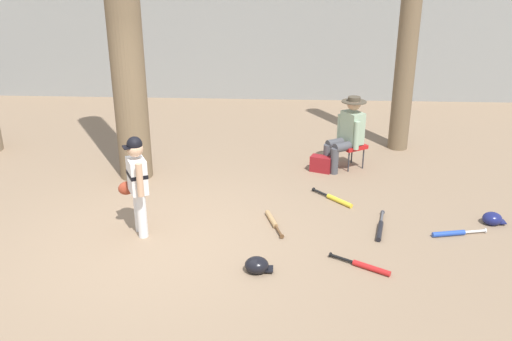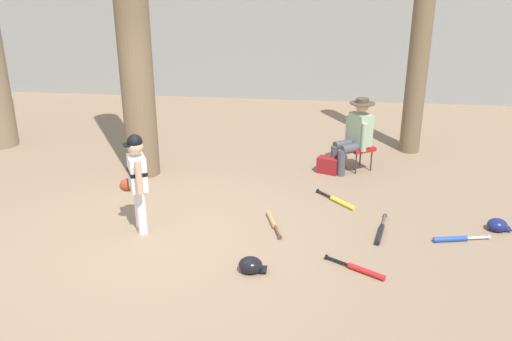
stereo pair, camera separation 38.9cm
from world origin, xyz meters
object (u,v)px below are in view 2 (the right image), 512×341
Objects in this scene: tree_behind_spectator at (421,32)px; bat_black_composite at (380,232)px; young_ballplayer at (137,177)px; batting_helmet_navy at (497,225)px; bat_yellow_trainer at (340,201)px; seated_spectator at (355,133)px; bat_red_barrel at (361,270)px; tree_near_player at (131,4)px; bat_wood_tan at (273,221)px; batting_helmet_black at (251,265)px; bat_blue_youth at (455,239)px; handbag_beside_stool at (328,165)px; folding_stool at (359,148)px.

tree_behind_spectator reaches higher than bat_black_composite.
batting_helmet_navy is (4.59, 0.51, -0.67)m from young_ballplayer.
young_ballplayer is 2.89m from bat_yellow_trainer.
bat_yellow_trainer is at bearing 163.77° from batting_helmet_navy.
seated_spectator is 1.78× the size of bat_red_barrel.
tree_near_player is 4.94× the size of seated_spectator.
bat_red_barrel is at bearing -83.69° from bat_yellow_trainer.
bat_wood_tan is at bearing 12.23° from young_ballplayer.
batting_helmet_black is (-0.15, -1.19, 0.05)m from bat_wood_tan.
seated_spectator is at bearing 116.96° from bat_blue_youth.
tree_behind_spectator is at bearing 45.57° from seated_spectator.
batting_helmet_black reaches higher than batting_helmet_navy.
tree_near_player is at bearing 105.81° from young_ballplayer.
bat_blue_youth is 1.20× the size of bat_yellow_trainer.
tree_near_player is 4.77m from bat_black_composite.
handbag_beside_stool reaches higher than bat_red_barrel.
handbag_beside_stool is 1.17m from bat_yellow_trainer.
bat_black_composite is (0.65, -2.03, -0.10)m from handbag_beside_stool.
folding_stool is at bearing 23.88° from handbag_beside_stool.
tree_behind_spectator reaches higher than bat_blue_youth.
bat_black_composite and bat_wood_tan have the same top height.
bat_yellow_trainer is (-0.49, 0.87, 0.00)m from bat_black_composite.
tree_behind_spectator is at bearing 61.56° from bat_yellow_trainer.
tree_near_player is 10.76× the size of folding_stool.
bat_red_barrel is at bearing -83.08° from handbag_beside_stool.
batting_helmet_black is at bearing -112.68° from folding_stool.
bat_black_composite is (-0.91, 0.07, 0.00)m from bat_blue_youth.
bat_yellow_trainer is at bearing 38.86° from bat_wood_tan.
bat_yellow_trainer is (-0.33, -1.38, -0.33)m from folding_stool.
batting_helmet_navy is (1.76, -1.91, -0.57)m from seated_spectator.
bat_black_composite is 1.86m from batting_helmet_black.
seated_spectator reaches higher than batting_helmet_black.
tree_behind_spectator is 2.75m from handbag_beside_stool.
folding_stool is 2.59m from batting_helmet_navy.
bat_red_barrel is at bearing -107.50° from bat_black_composite.
bat_yellow_trainer is 2.01× the size of batting_helmet_navy.
handbag_beside_stool reaches higher than batting_helmet_black.
seated_spectator reaches higher than bat_black_composite.
folding_stool is 0.82× the size of bat_red_barrel.
bat_black_composite is at bearing 72.50° from bat_red_barrel.
young_ballplayer is at bearing -138.07° from tree_behind_spectator.
batting_helmet_navy is at bearing 6.29° from young_ballplayer.
tree_near_player reaches higher than tree_behind_spectator.
tree_behind_spectator is at bearing 54.84° from bat_wood_tan.
batting_helmet_black reaches higher than bat_black_composite.
handbag_beside_stool reaches higher than batting_helmet_navy.
bat_blue_youth is at bearing -33.96° from bat_yellow_trainer.
handbag_beside_stool is 2.78m from batting_helmet_navy.
bat_black_composite is 2.70× the size of batting_helmet_navy.
folding_stool is 3.58m from batting_helmet_black.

